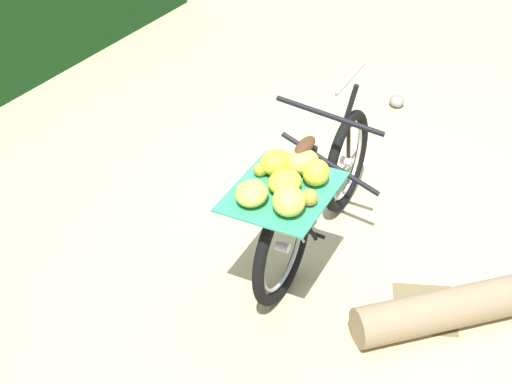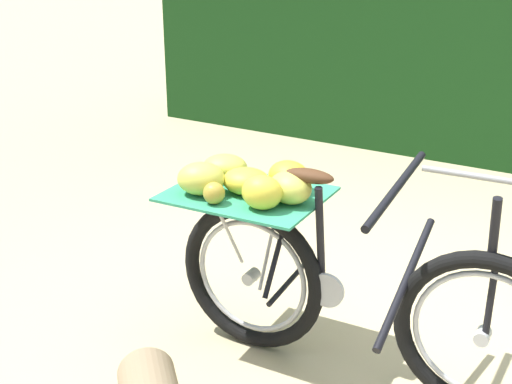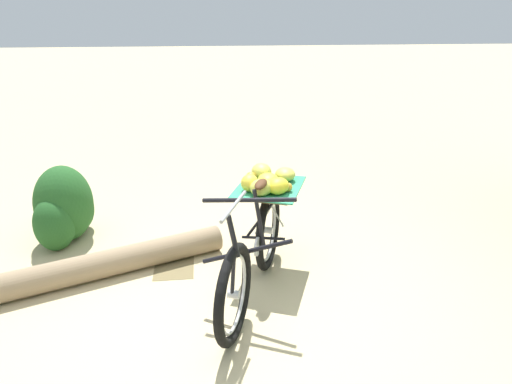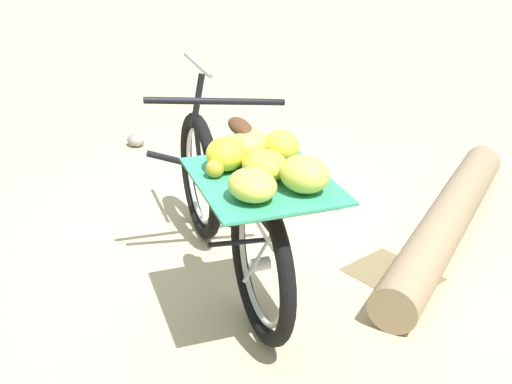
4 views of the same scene
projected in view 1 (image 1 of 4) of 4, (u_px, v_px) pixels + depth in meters
The scene contains 4 objects.
ground_plane at pixel (309, 219), 5.30m from camera, with size 60.00×60.00×0.00m, color #C6B284.
bicycle at pixel (309, 194), 4.65m from camera, with size 1.76×0.98×1.03m.
path_stone at pixel (397, 101), 6.63m from camera, with size 0.16×0.13×0.10m, color gray.
leaf_litter_patch at pixel (424, 309), 4.55m from camera, with size 0.44×0.36×0.01m, color olive.
Camera 1 is at (4.26, 0.02, 3.18)m, focal length 53.12 mm.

